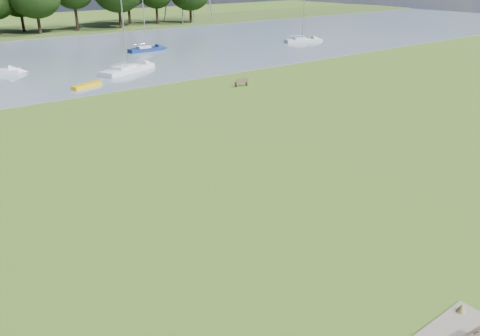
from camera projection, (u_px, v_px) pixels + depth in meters
ground at (203, 191)px, 23.48m from camera, size 220.00×220.00×0.00m
river at (4, 65)px, 54.14m from camera, size 220.00×40.00×0.10m
riverbank_bench at (242, 82)px, 44.14m from camera, size 1.33×0.59×0.79m
kayak at (87, 85)px, 43.78m from camera, size 3.18×1.82×0.31m
sailboat_1 at (127, 68)px, 50.11m from camera, size 7.07×4.59×8.91m
sailboat_4 at (302, 39)px, 70.61m from camera, size 5.42×3.22×6.62m
sailboat_5 at (146, 48)px, 62.53m from camera, size 4.98×1.55×7.24m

